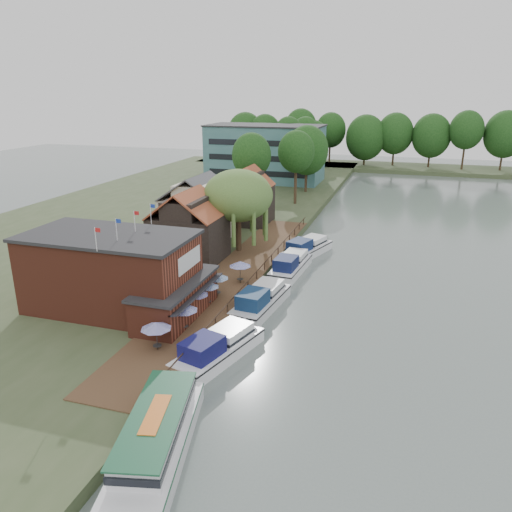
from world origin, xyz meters
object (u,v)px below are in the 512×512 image
(cottage_a, at_px, (189,226))
(umbrella_2, at_px, (195,301))
(umbrella_4, at_px, (217,284))
(cruiser_0, at_px, (218,344))
(cottage_b, at_px, (199,206))
(swan, at_px, (177,396))
(cruiser_2, at_px, (291,263))
(cruiser_3, at_px, (307,246))
(willow, at_px, (238,211))
(umbrella_1, at_px, (184,317))
(umbrella_3, at_px, (208,293))
(tour_boat, at_px, (154,441))
(hotel_block, at_px, (265,153))
(cruiser_1, at_px, (261,297))
(umbrella_0, at_px, (157,336))
(pub, at_px, (130,274))
(cottage_c, at_px, (247,195))
(umbrella_5, at_px, (240,272))

(cottage_a, bearing_deg, umbrella_2, -63.63)
(umbrella_4, relative_size, cruiser_0, 0.23)
(cottage_b, relative_size, swan, 21.82)
(cottage_a, xyz_separation_m, cruiser_2, (12.07, 1.95, -4.02))
(cruiser_3, bearing_deg, cruiser_0, -74.92)
(willow, distance_m, cruiser_0, 25.57)
(umbrella_1, xyz_separation_m, umbrella_4, (-0.08, 7.83, 0.00))
(cruiser_3, height_order, swan, cruiser_3)
(umbrella_3, bearing_deg, swan, -76.52)
(tour_boat, bearing_deg, umbrella_1, 95.34)
(hotel_block, height_order, willow, hotel_block)
(umbrella_3, height_order, tour_boat, umbrella_3)
(umbrella_2, distance_m, cruiser_2, 16.82)
(cruiser_1, bearing_deg, umbrella_4, -166.48)
(umbrella_4, relative_size, tour_boat, 0.18)
(cottage_b, xyz_separation_m, umbrella_0, (9.83, -31.15, -2.96))
(cruiser_1, relative_size, cruiser_2, 1.03)
(umbrella_0, distance_m, umbrella_2, 7.10)
(umbrella_2, relative_size, cruiser_1, 0.24)
(umbrella_2, xyz_separation_m, umbrella_4, (0.37, 4.45, 0.00))
(umbrella_0, xyz_separation_m, umbrella_3, (0.48, 9.20, 0.00))
(pub, relative_size, cottage_a, 2.33)
(hotel_block, bearing_deg, umbrella_1, -78.89)
(cottage_c, relative_size, umbrella_2, 3.45)
(cruiser_2, xyz_separation_m, swan, (-1.57, -27.20, -1.01))
(cruiser_2, xyz_separation_m, cruiser_3, (0.49, 6.95, 0.01))
(umbrella_1, relative_size, umbrella_5, 1.03)
(umbrella_4, relative_size, swan, 5.40)
(umbrella_5, distance_m, swan, 19.97)
(tour_boat, bearing_deg, cottage_a, 98.05)
(cruiser_0, relative_size, cruiser_2, 1.03)
(cottage_c, bearing_deg, cruiser_1, -69.09)
(cruiser_3, xyz_separation_m, tour_boat, (-0.58, -40.12, 0.17))
(swan, bearing_deg, umbrella_5, 96.25)
(umbrella_3, height_order, cruiser_3, umbrella_3)
(hotel_block, height_order, tour_boat, hotel_block)
(umbrella_1, bearing_deg, tour_boat, -71.72)
(umbrella_1, height_order, umbrella_5, same)
(willow, bearing_deg, cruiser_1, -62.81)
(cruiser_2, height_order, cruiser_3, cruiser_3)
(pub, distance_m, tour_boat, 19.86)
(cottage_c, xyz_separation_m, umbrella_0, (5.83, -40.15, -2.96))
(cottage_a, relative_size, umbrella_1, 3.52)
(pub, distance_m, cruiser_0, 11.53)
(umbrella_0, distance_m, umbrella_5, 15.71)
(umbrella_1, relative_size, umbrella_3, 1.03)
(umbrella_4, xyz_separation_m, umbrella_5, (1.00, 4.09, 0.00))
(cruiser_0, xyz_separation_m, tour_boat, (0.77, -12.05, 0.13))
(umbrella_5, xyz_separation_m, cruiser_0, (2.87, -13.67, -1.01))
(cottage_b, bearing_deg, cruiser_2, -28.13)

